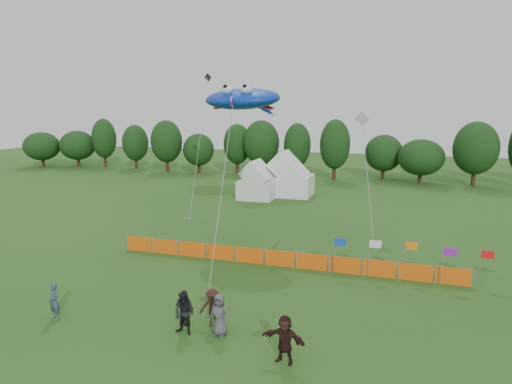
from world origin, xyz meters
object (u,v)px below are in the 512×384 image
(spectator_e, at_px, (219,315))
(spectator_b, at_px, (184,313))
(barrier_fence, at_px, (280,258))
(spectator_c, at_px, (212,307))
(spectator_a, at_px, (54,301))
(tent_left, at_px, (257,183))
(stingray_kite, at_px, (245,99))
(spectator_d, at_px, (184,307))
(spectator_f, at_px, (285,339))
(tent_right, at_px, (288,179))

(spectator_e, bearing_deg, spectator_b, -160.60)
(barrier_fence, height_order, spectator_c, spectator_c)
(barrier_fence, relative_size, spectator_c, 12.33)
(barrier_fence, xyz_separation_m, spectator_a, (-8.20, -10.18, 0.39))
(tent_left, distance_m, barrier_fence, 21.28)
(stingray_kite, bearing_deg, spectator_e, -75.01)
(barrier_fence, distance_m, spectator_c, 8.59)
(spectator_a, xyz_separation_m, spectator_d, (6.00, 1.42, -0.07))
(spectator_c, bearing_deg, spectator_e, -59.35)
(barrier_fence, bearing_deg, spectator_b, -100.49)
(spectator_c, xyz_separation_m, spectator_d, (-1.28, -0.23, -0.07))
(barrier_fence, height_order, spectator_b, spectator_b)
(tent_left, xyz_separation_m, spectator_f, (10.63, -30.24, -0.71))
(spectator_b, xyz_separation_m, spectator_c, (0.86, 1.07, -0.08))
(spectator_e, xyz_separation_m, spectator_f, (3.23, -1.22, 0.03))
(barrier_fence, bearing_deg, tent_left, 111.23)
(tent_left, distance_m, spectator_c, 29.14)
(stingray_kite, bearing_deg, spectator_f, -66.18)
(spectator_b, height_order, spectator_f, spectator_f)
(tent_right, xyz_separation_m, spectator_e, (4.67, -31.80, -0.95))
(spectator_b, bearing_deg, spectator_c, 58.47)
(spectator_b, bearing_deg, spectator_e, 21.48)
(tent_right, distance_m, stingray_kite, 18.39)
(spectator_e, bearing_deg, tent_left, 109.58)
(tent_right, height_order, spectator_e, tent_right)
(spectator_b, bearing_deg, spectator_d, 124.08)
(spectator_e, bearing_deg, tent_right, 103.63)
(tent_left, xyz_separation_m, spectator_c, (6.78, -28.33, -0.79))
(tent_right, relative_size, barrier_fence, 0.24)
(tent_right, height_order, barrier_fence, tent_right)
(spectator_c, relative_size, spectator_f, 0.92)
(spectator_a, distance_m, spectator_e, 7.97)
(tent_right, height_order, spectator_f, tent_right)
(tent_left, distance_m, spectator_a, 30.00)
(spectator_a, relative_size, spectator_b, 0.92)
(spectator_c, relative_size, spectator_e, 0.95)
(barrier_fence, relative_size, spectator_b, 11.36)
(spectator_c, xyz_separation_m, stingray_kite, (-3.52, 14.79, 9.45))
(barrier_fence, height_order, spectator_e, spectator_e)
(tent_left, relative_size, spectator_e, 2.01)
(tent_right, bearing_deg, tent_left, -134.56)
(tent_left, distance_m, spectator_f, 32.07)
(spectator_c, distance_m, spectator_d, 1.31)
(spectator_c, xyz_separation_m, spectator_f, (3.85, -1.91, 0.08))
(tent_left, distance_m, spectator_e, 29.97)
(tent_right, distance_m, barrier_fence, 23.16)
(spectator_d, bearing_deg, tent_left, 112.93)
(tent_right, relative_size, stingray_kite, 0.27)
(barrier_fence, xyz_separation_m, spectator_e, (-0.29, -9.22, 0.44))
(tent_left, distance_m, stingray_kite, 16.41)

